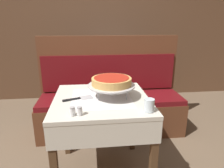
{
  "coord_description": "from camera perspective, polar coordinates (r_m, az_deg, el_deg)",
  "views": [
    {
      "loc": [
        -0.08,
        -1.53,
        1.35
      ],
      "look_at": [
        0.08,
        -0.03,
        0.88
      ],
      "focal_mm": 32.0,
      "sensor_mm": 36.0,
      "label": 1
    }
  ],
  "objects": [
    {
      "name": "dining_table_rear",
      "position": [
        3.19,
        0.25,
        4.47
      ],
      "size": [
        0.72,
        0.72,
        0.75
      ],
      "color": "#194799",
      "rests_on": "ground_plane"
    },
    {
      "name": "condiment_caddy",
      "position": [
        3.13,
        1.54,
        7.05
      ],
      "size": [
        0.15,
        0.15,
        0.18
      ],
      "color": "black",
      "rests_on": "dining_table_rear"
    },
    {
      "name": "salt_shaker",
      "position": [
        1.35,
        -11.24,
        -7.61
      ],
      "size": [
        0.04,
        0.04,
        0.06
      ],
      "color": "silver",
      "rests_on": "dining_table_front"
    },
    {
      "name": "booth_bench",
      "position": [
        2.55,
        -0.37,
        -6.08
      ],
      "size": [
        1.77,
        0.54,
        1.19
      ],
      "color": "brown",
      "rests_on": "ground_plane"
    },
    {
      "name": "deep_dish_pizza",
      "position": [
        1.6,
        -0.12,
        0.81
      ],
      "size": [
        0.32,
        0.32,
        0.06
      ],
      "color": "tan",
      "rests_on": "pizza_pan_stand"
    },
    {
      "name": "water_glass_near",
      "position": [
        1.4,
        10.59,
        -5.97
      ],
      "size": [
        0.07,
        0.07,
        0.09
      ],
      "color": "silver",
      "rests_on": "dining_table_front"
    },
    {
      "name": "pizza_pan_stand",
      "position": [
        1.61,
        -0.12,
        -0.59
      ],
      "size": [
        0.38,
        0.38,
        0.11
      ],
      "color": "#ADADB2",
      "rests_on": "dining_table_front"
    },
    {
      "name": "dining_table_front",
      "position": [
        1.69,
        -2.99,
        -7.7
      ],
      "size": [
        0.77,
        0.77,
        0.76
      ],
      "color": "beige",
      "rests_on": "ground_plane"
    },
    {
      "name": "back_wall_panel",
      "position": [
        3.6,
        -5.2,
        14.87
      ],
      "size": [
        6.0,
        0.04,
        2.4
      ],
      "primitive_type": "cube",
      "color": "brown",
      "rests_on": "ground_plane"
    },
    {
      "name": "pepper_shaker",
      "position": [
        1.35,
        -9.22,
        -7.57
      ],
      "size": [
        0.04,
        0.04,
        0.06
      ],
      "color": "silver",
      "rests_on": "dining_table_front"
    },
    {
      "name": "pizza_server",
      "position": [
        1.63,
        -9.43,
        -4.09
      ],
      "size": [
        0.25,
        0.13,
        0.01
      ],
      "color": "#BCBCC1",
      "rests_on": "dining_table_front"
    }
  ]
}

